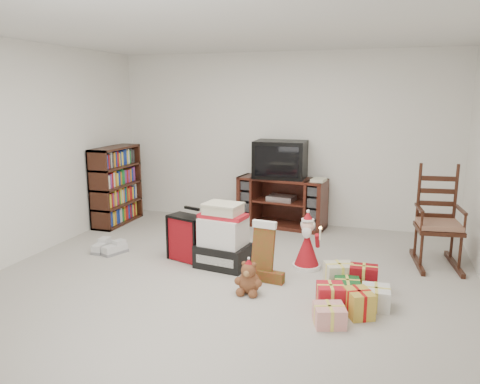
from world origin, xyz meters
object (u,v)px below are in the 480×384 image
object	(u,v)px
gift_pile	(223,240)
santa_figurine	(307,246)
gift_cluster	(351,292)
sneaker_pair	(108,248)
tv_stand	(282,202)
rocking_chair	(438,230)
bookshelf	(116,187)
teddy_bear	(249,280)
mrs_claus_figurine	(218,233)
crt_television	(280,159)
red_suitcase	(187,238)

from	to	relation	value
gift_pile	santa_figurine	world-z (taller)	gift_pile
gift_cluster	sneaker_pair	bearing A→B (deg)	169.16
gift_cluster	gift_pile	bearing A→B (deg)	159.08
tv_stand	rocking_chair	bearing A→B (deg)	-18.28
bookshelf	teddy_bear	bearing A→B (deg)	-35.25
mrs_claus_figurine	sneaker_pair	xyz separation A→B (m)	(-1.28, -0.42, -0.19)
gift_pile	crt_television	size ratio (longest dim) A/B	0.98
tv_stand	red_suitcase	bearing A→B (deg)	-105.45
red_suitcase	crt_television	world-z (taller)	crt_television
sneaker_pair	gift_cluster	bearing A→B (deg)	-3.86
tv_stand	sneaker_pair	distance (m)	2.53
bookshelf	sneaker_pair	world-z (taller)	bookshelf
santa_figurine	gift_cluster	xyz separation A→B (m)	(0.54, -0.79, -0.13)
rocking_chair	santa_figurine	world-z (taller)	rocking_chair
bookshelf	santa_figurine	xyz separation A→B (m)	(3.02, -0.99, -0.30)
bookshelf	mrs_claus_figurine	size ratio (longest dim) A/B	1.81
bookshelf	rocking_chair	world-z (taller)	rocking_chair
tv_stand	santa_figurine	world-z (taller)	tv_stand
mrs_claus_figurine	gift_cluster	bearing A→B (deg)	-30.57
tv_stand	gift_pile	xyz separation A→B (m)	(-0.26, -1.80, -0.05)
bookshelf	sneaker_pair	distance (m)	1.46
santa_figurine	gift_pile	bearing A→B (deg)	-165.26
tv_stand	bookshelf	distance (m)	2.46
red_suitcase	gift_cluster	bearing A→B (deg)	0.08
sneaker_pair	crt_television	distance (m)	2.66
rocking_chair	teddy_bear	size ratio (longest dim) A/B	3.70
teddy_bear	sneaker_pair	world-z (taller)	teddy_bear
red_suitcase	sneaker_pair	xyz separation A→B (m)	(-1.03, -0.05, -0.22)
tv_stand	red_suitcase	distance (m)	1.89
santa_figurine	crt_television	bearing A→B (deg)	113.16
gift_pile	sneaker_pair	size ratio (longest dim) A/B	1.80
gift_pile	crt_television	bearing A→B (deg)	90.84
teddy_bear	crt_television	world-z (taller)	crt_television
red_suitcase	mrs_claus_figurine	xyz separation A→B (m)	(0.25, 0.37, -0.03)
gift_cluster	red_suitcase	bearing A→B (deg)	162.22
bookshelf	gift_pile	bearing A→B (deg)	-30.10
tv_stand	mrs_claus_figurine	size ratio (longest dim) A/B	2.07
mrs_claus_figurine	sneaker_pair	bearing A→B (deg)	-161.97
mrs_claus_figurine	gift_pile	bearing A→B (deg)	-63.13
mrs_claus_figurine	crt_television	world-z (taller)	crt_television
teddy_bear	gift_cluster	size ratio (longest dim) A/B	0.31
bookshelf	santa_figurine	bearing A→B (deg)	-18.19
gift_pile	sneaker_pair	xyz separation A→B (m)	(-1.50, 0.01, -0.26)
tv_stand	crt_television	bearing A→B (deg)	168.39
sneaker_pair	santa_figurine	bearing A→B (deg)	12.34
gift_pile	red_suitcase	size ratio (longest dim) A/B	1.14
rocking_chair	teddy_bear	xyz separation A→B (m)	(-1.80, -1.43, -0.26)
tv_stand	sneaker_pair	world-z (taller)	tv_stand
teddy_bear	crt_television	xyz separation A→B (m)	(-0.25, 2.42, 0.85)
rocking_chair	sneaker_pair	bearing A→B (deg)	-174.91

